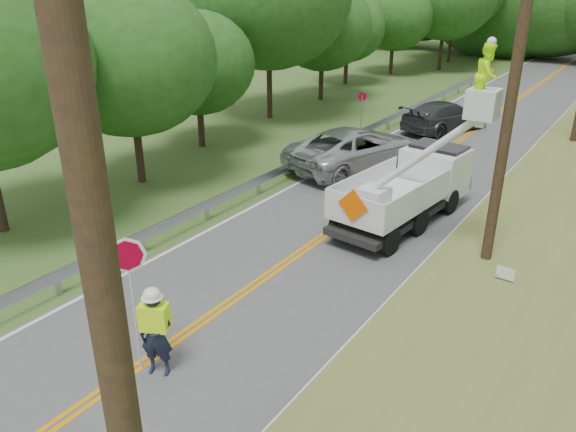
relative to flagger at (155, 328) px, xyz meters
The scene contains 11 objects.
ground 1.28m from the flagger, 156.62° to the right, with size 140.00×140.00×0.00m, color #405521.
road 13.83m from the flagger, 92.19° to the left, with size 7.20×96.00×0.03m.
guardrail 15.38m from the flagger, 107.21° to the left, with size 0.18×48.00×0.77m.
utility_poles 17.85m from the flagger, 75.08° to the left, with size 1.60×43.30×10.00m.
treeline_left 30.96m from the flagger, 110.58° to the left, with size 11.07×54.32×11.11m.
flagger is the anchor object (origin of this frame).
bucket_truck 11.13m from the flagger, 82.60° to the left, with size 4.46×6.57×6.33m.
suv_silver 14.86m from the flagger, 101.39° to the left, with size 3.04×6.60×1.83m, color #B1B4B9.
suv_darkgrey 23.15m from the flagger, 94.67° to the left, with size 2.24×5.50×1.60m, color #35373C.
stop_sign_permanent 20.76m from the flagger, 105.15° to the left, with size 0.39×0.31×2.23m.
yard_sign 9.34m from the flagger, 55.49° to the left, with size 0.49×0.05×0.71m.
Camera 1 is at (8.30, -6.31, 7.99)m, focal length 34.83 mm.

